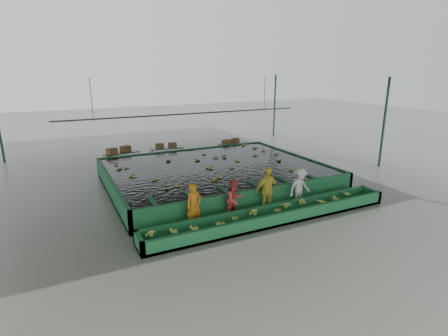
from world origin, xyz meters
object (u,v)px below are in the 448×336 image
flotation_tank (215,174)px  sorting_trough (274,215)px  box_stack_right (231,143)px  packing_table_mid (167,155)px  packing_table_left (122,160)px  worker_d (300,187)px  worker_c (267,190)px  worker_b (234,200)px  packing_table_right (232,149)px  box_stack_left (119,152)px  worker_a (194,206)px  box_stack_mid (166,148)px

flotation_tank → sorting_trough: flotation_tank is taller
box_stack_right → packing_table_mid: bearing=175.2°
packing_table_left → worker_d: bearing=-59.9°
sorting_trough → worker_c: worker_c is taller
worker_b → packing_table_right: worker_b is taller
worker_d → box_stack_left: bearing=114.2°
worker_a → packing_table_mid: (1.90, 9.24, -0.36)m
packing_table_left → box_stack_mid: bearing=-0.6°
worker_a → packing_table_left: worker_a is taller
worker_a → packing_table_left: (-0.77, 9.20, -0.37)m
packing_table_right → box_stack_left: (-7.07, 0.26, 0.47)m
worker_b → worker_c: bearing=-13.8°
box_stack_left → packing_table_left: bearing=13.6°
worker_d → worker_a: bearing=173.4°
worker_d → packing_table_right: size_ratio=0.87×
box_stack_left → box_stack_mid: 2.75m
box_stack_left → box_stack_right: size_ratio=1.14×
worker_a → worker_c: size_ratio=0.89×
worker_b → packing_table_right: 10.04m
worker_a → worker_b: 1.58m
flotation_tank → box_stack_right: 5.64m
worker_a → packing_table_right: size_ratio=0.89×
worker_c → packing_table_left: worker_c is taller
worker_d → box_stack_right: size_ratio=1.29×
worker_d → box_stack_mid: worker_d is taller
box_stack_left → packing_table_right: bearing=-2.1°
flotation_tank → box_stack_mid: 4.98m
box_stack_mid → worker_c: bearing=-82.9°
packing_table_left → packing_table_mid: size_ratio=0.99×
worker_b → box_stack_left: bearing=91.3°
sorting_trough → flotation_tank: bearing=90.0°
packing_table_mid → box_stack_left: 2.83m
worker_c → box_stack_mid: size_ratio=1.48×
worker_c → box_stack_mid: worker_c is taller
packing_table_mid → box_stack_mid: 0.46m
sorting_trough → worker_d: bearing=24.3°
box_stack_mid → packing_table_right: bearing=-3.4°
worker_d → packing_table_right: bearing=73.1°
worker_a → worker_d: 4.56m
box_stack_left → sorting_trough: bearing=-69.7°
worker_a → packing_table_right: bearing=46.7°
flotation_tank → box_stack_right: box_stack_right is taller
sorting_trough → packing_table_right: 10.29m
packing_table_right → box_stack_right: box_stack_right is taller
packing_table_left → box_stack_left: box_stack_left is taller
box_stack_mid → box_stack_right: bearing=-3.8°
packing_table_left → packing_table_right: 6.96m
flotation_tank → sorting_trough: size_ratio=1.00×
flotation_tank → worker_b: worker_b is taller
worker_b → box_stack_right: worker_b is taller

